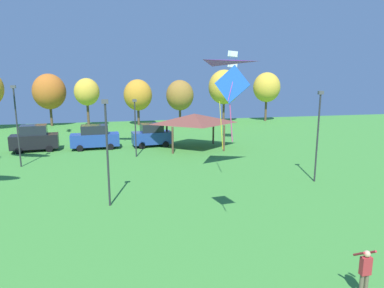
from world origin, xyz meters
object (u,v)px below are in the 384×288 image
at_px(parked_car_leftmost, 34,138).
at_px(treeline_tree_6, 267,87).
at_px(light_post_0, 17,122).
at_px(treeline_tree_2, 87,92).
at_px(light_post_2, 135,124).
at_px(kite_flying_7, 232,88).
at_px(treeline_tree_5, 224,87).
at_px(parked_car_second_from_left, 95,137).
at_px(light_post_1, 318,132).
at_px(park_pavilion, 194,119).
at_px(treeline_tree_3, 138,95).
at_px(treeline_tree_4, 180,95).
at_px(person_standing_near_foreground, 365,270).
at_px(light_post_3, 107,147).
at_px(treeline_tree_1, 49,92).
at_px(parked_car_third_from_left, 152,135).
at_px(kite_flying_3, 212,85).
at_px(kite_flying_5, 233,59).

distance_m(parked_car_leftmost, treeline_tree_6, 36.39).
distance_m(light_post_0, treeline_tree_2, 22.06).
xyz_separation_m(parked_car_leftmost, light_post_2, (9.69, -4.62, 1.77)).
bearing_deg(treeline_tree_2, kite_flying_7, -76.83).
bearing_deg(light_post_0, treeline_tree_5, 43.39).
bearing_deg(parked_car_second_from_left, light_post_2, -51.12).
bearing_deg(light_post_1, park_pavilion, 114.55).
height_order(parked_car_second_from_left, treeline_tree_6, treeline_tree_6).
relative_size(treeline_tree_3, treeline_tree_4, 1.02).
bearing_deg(person_standing_near_foreground, park_pavilion, 52.75).
xyz_separation_m(parked_car_leftmost, light_post_3, (7.50, -16.55, 2.19)).
bearing_deg(light_post_2, treeline_tree_4, 69.38).
relative_size(light_post_2, treeline_tree_1, 0.69).
bearing_deg(light_post_3, light_post_1, 6.49).
relative_size(parked_car_second_from_left, light_post_2, 0.91).
bearing_deg(person_standing_near_foreground, parked_car_second_from_left, 73.11).
distance_m(light_post_2, treeline_tree_4, 22.94).
xyz_separation_m(parked_car_third_from_left, light_post_0, (-11.43, -6.02, 2.53)).
height_order(kite_flying_7, light_post_2, kite_flying_7).
xyz_separation_m(parked_car_leftmost, treeline_tree_1, (-1.49, 18.09, 3.80)).
relative_size(light_post_3, treeline_tree_3, 0.90).
distance_m(light_post_2, treeline_tree_1, 25.39).
distance_m(kite_flying_3, park_pavilion, 10.06).
distance_m(light_post_1, light_post_2, 15.80).
bearing_deg(kite_flying_3, treeline_tree_3, 97.73).
xyz_separation_m(kite_flying_7, treeline_tree_1, (-14.32, 40.29, -1.83)).
distance_m(treeline_tree_2, treeline_tree_5, 21.16).
bearing_deg(treeline_tree_2, parked_car_second_from_left, -83.46).
bearing_deg(parked_car_leftmost, parked_car_second_from_left, -8.35).
distance_m(park_pavilion, treeline_tree_3, 18.92).
relative_size(light_post_3, treeline_tree_5, 0.74).
height_order(light_post_0, treeline_tree_4, treeline_tree_4).
distance_m(kite_flying_5, light_post_2, 12.18).
xyz_separation_m(light_post_1, treeline_tree_4, (-3.89, 31.76, 0.78)).
height_order(light_post_1, light_post_3, light_post_1).
distance_m(park_pavilion, treeline_tree_6, 24.95).
bearing_deg(treeline_tree_5, kite_flying_3, -109.26).
bearing_deg(light_post_2, light_post_1, -40.81).
xyz_separation_m(treeline_tree_1, treeline_tree_4, (19.25, -1.27, -0.70)).
relative_size(kite_flying_7, parked_car_leftmost, 0.70).
bearing_deg(treeline_tree_3, light_post_0, -116.33).
bearing_deg(light_post_3, kite_flying_5, 50.22).
height_order(light_post_1, treeline_tree_6, treeline_tree_6).
bearing_deg(treeline_tree_5, parked_car_leftmost, -145.29).
relative_size(light_post_1, treeline_tree_4, 0.95).
bearing_deg(treeline_tree_6, parked_car_second_from_left, -147.39).
bearing_deg(kite_flying_3, treeline_tree_4, 84.45).
bearing_deg(light_post_2, person_standing_near_foreground, -74.14).
distance_m(kite_flying_5, light_post_3, 20.15).
height_order(kite_flying_5, treeline_tree_5, kite_flying_5).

